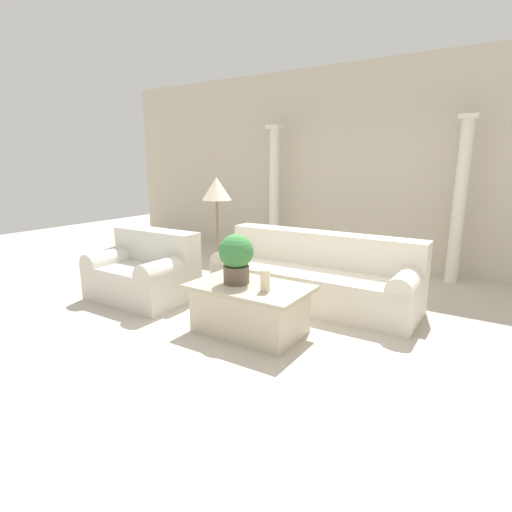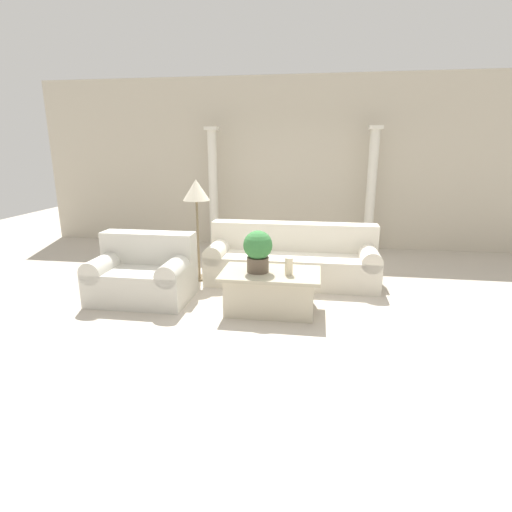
# 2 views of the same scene
# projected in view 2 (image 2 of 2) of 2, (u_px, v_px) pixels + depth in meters

# --- Properties ---
(ground_plane) EXTENTS (16.00, 16.00, 0.00)m
(ground_plane) POSITION_uv_depth(u_px,v_px,m) (271.00, 299.00, 5.20)
(ground_plane) COLOR #BCB2A3
(wall_back) EXTENTS (10.00, 0.06, 3.20)m
(wall_back) POSITION_uv_depth(u_px,v_px,m) (290.00, 164.00, 7.67)
(wall_back) COLOR beige
(wall_back) RESTS_ON ground_plane
(sofa_long) EXTENTS (2.44, 0.84, 0.84)m
(sofa_long) POSITION_uv_depth(u_px,v_px,m) (292.00, 259.00, 5.84)
(sofa_long) COLOR beige
(sofa_long) RESTS_ON ground_plane
(loveseat) EXTENTS (1.24, 0.84, 0.84)m
(loveseat) POSITION_uv_depth(u_px,v_px,m) (144.00, 273.00, 5.17)
(loveseat) COLOR beige
(loveseat) RESTS_ON ground_plane
(coffee_table) EXTENTS (1.17, 0.72, 0.49)m
(coffee_table) POSITION_uv_depth(u_px,v_px,m) (271.00, 291.00, 4.80)
(coffee_table) COLOR beige
(coffee_table) RESTS_ON ground_plane
(potted_plant) EXTENTS (0.34, 0.34, 0.50)m
(potted_plant) POSITION_uv_depth(u_px,v_px,m) (258.00, 250.00, 4.68)
(potted_plant) COLOR brown
(potted_plant) RESTS_ON coffee_table
(pillar_candle) EXTENTS (0.09, 0.09, 0.21)m
(pillar_candle) POSITION_uv_depth(u_px,v_px,m) (289.00, 266.00, 4.61)
(pillar_candle) COLOR beige
(pillar_candle) RESTS_ON coffee_table
(floor_lamp) EXTENTS (0.38, 0.38, 1.48)m
(floor_lamp) POSITION_uv_depth(u_px,v_px,m) (196.00, 196.00, 5.69)
(floor_lamp) COLOR brown
(floor_lamp) RESTS_ON ground_plane
(column_left) EXTENTS (0.24, 0.24, 2.28)m
(column_left) POSITION_uv_depth(u_px,v_px,m) (213.00, 188.00, 7.62)
(column_left) COLOR silver
(column_left) RESTS_ON ground_plane
(column_right) EXTENTS (0.24, 0.24, 2.28)m
(column_right) POSITION_uv_depth(u_px,v_px,m) (371.00, 190.00, 7.19)
(column_right) COLOR silver
(column_right) RESTS_ON ground_plane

